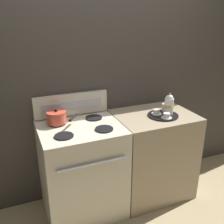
% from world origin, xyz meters
% --- Properties ---
extents(ground_plane, '(6.00, 6.00, 0.00)m').
position_xyz_m(ground_plane, '(0.00, 0.00, 0.00)').
color(ground_plane, tan).
extents(wall_back, '(6.00, 0.05, 2.20)m').
position_xyz_m(wall_back, '(0.00, 0.34, 1.10)').
color(wall_back, '#423D38').
rests_on(wall_back, ground).
extents(stove, '(0.74, 0.65, 0.93)m').
position_xyz_m(stove, '(-0.40, -0.00, 0.46)').
color(stove, beige).
rests_on(stove, ground).
extents(control_panel, '(0.73, 0.05, 0.21)m').
position_xyz_m(control_panel, '(-0.40, 0.29, 1.04)').
color(control_panel, beige).
rests_on(control_panel, stove).
extents(side_counter, '(0.78, 0.62, 0.92)m').
position_xyz_m(side_counter, '(0.38, 0.00, 0.46)').
color(side_counter, tan).
rests_on(side_counter, ground).
extents(saucepan, '(0.28, 0.26, 0.14)m').
position_xyz_m(saucepan, '(-0.57, 0.14, 0.99)').
color(saucepan, '#D14C38').
rests_on(saucepan, stove).
extents(serving_tray, '(0.30, 0.30, 0.01)m').
position_xyz_m(serving_tray, '(0.43, -0.07, 0.93)').
color(serving_tray, black).
rests_on(serving_tray, side_counter).
extents(teapot, '(0.09, 0.14, 0.22)m').
position_xyz_m(teapot, '(0.49, -0.07, 1.03)').
color(teapot, white).
rests_on(teapot, serving_tray).
extents(teacup_left, '(0.10, 0.10, 0.05)m').
position_xyz_m(teacup_left, '(0.38, -0.03, 0.96)').
color(teacup_left, white).
rests_on(teacup_left, serving_tray).
extents(teacup_right, '(0.10, 0.10, 0.05)m').
position_xyz_m(teacup_right, '(0.41, -0.15, 0.96)').
color(teacup_right, white).
rests_on(teacup_right, serving_tray).
extents(creamer_jug, '(0.06, 0.06, 0.08)m').
position_xyz_m(creamer_jug, '(0.50, 0.02, 0.97)').
color(creamer_jug, white).
rests_on(creamer_jug, serving_tray).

